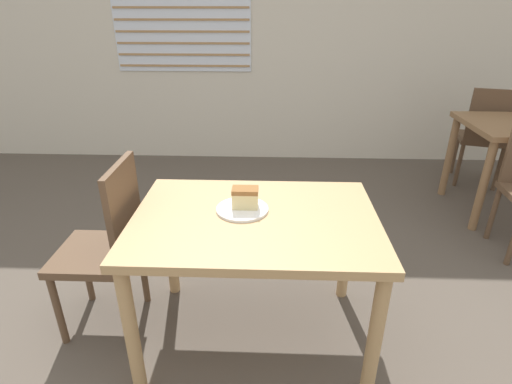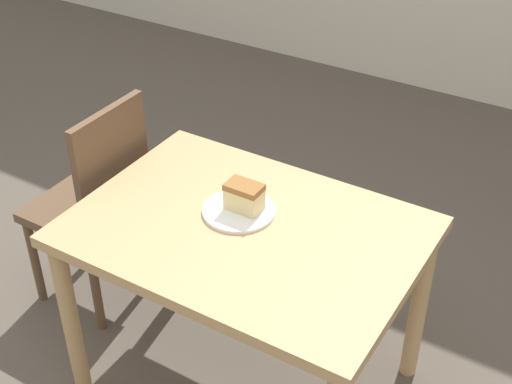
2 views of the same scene
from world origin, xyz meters
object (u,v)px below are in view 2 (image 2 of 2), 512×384
at_px(plate, 239,211).
at_px(cake_slice, 244,197).
at_px(chair_near_window, 97,201).
at_px(dining_table_near, 246,251).

relative_size(plate, cake_slice, 2.03).
bearing_deg(cake_slice, plate, -134.43).
distance_m(chair_near_window, cake_slice, 0.74).
relative_size(chair_near_window, cake_slice, 7.71).
distance_m(dining_table_near, chair_near_window, 0.74).
relative_size(dining_table_near, cake_slice, 9.26).
bearing_deg(plate, dining_table_near, -43.01).
bearing_deg(cake_slice, dining_table_near, -55.04).
bearing_deg(dining_table_near, chair_near_window, 173.59).
relative_size(chair_near_window, plate, 3.81).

